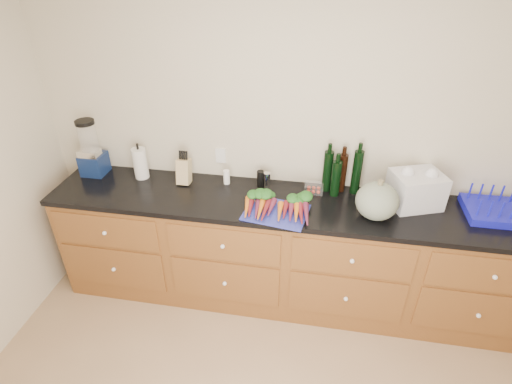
% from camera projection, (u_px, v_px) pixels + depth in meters
% --- Properties ---
extents(wall_back, '(4.10, 0.05, 2.60)m').
position_uv_depth(wall_back, '(298.00, 138.00, 2.99)').
color(wall_back, beige).
rests_on(wall_back, ground).
extents(cabinets, '(3.60, 0.64, 0.90)m').
position_uv_depth(cabinets, '(289.00, 254.00, 3.16)').
color(cabinets, brown).
rests_on(cabinets, ground).
extents(countertop, '(3.64, 0.62, 0.04)m').
position_uv_depth(countertop, '(292.00, 204.00, 2.92)').
color(countertop, black).
rests_on(countertop, cabinets).
extents(cutting_board, '(0.47, 0.39, 0.01)m').
position_uv_depth(cutting_board, '(276.00, 212.00, 2.79)').
color(cutting_board, '#2D34A5').
rests_on(cutting_board, countertop).
extents(carrots, '(0.46, 0.34, 0.07)m').
position_uv_depth(carrots, '(277.00, 205.00, 2.81)').
color(carrots, orange).
rests_on(carrots, cutting_board).
extents(squash, '(0.29, 0.29, 0.26)m').
position_uv_depth(squash, '(377.00, 201.00, 2.68)').
color(squash, slate).
rests_on(squash, countertop).
extents(blender_appliance, '(0.18, 0.18, 0.46)m').
position_uv_depth(blender_appliance, '(91.00, 151.00, 3.17)').
color(blender_appliance, '#10214D').
rests_on(blender_appliance, countertop).
extents(paper_towel, '(0.11, 0.11, 0.25)m').
position_uv_depth(paper_towel, '(140.00, 163.00, 3.16)').
color(paper_towel, silver).
rests_on(paper_towel, countertop).
extents(knife_block, '(0.10, 0.10, 0.20)m').
position_uv_depth(knife_block, '(184.00, 171.00, 3.10)').
color(knife_block, tan).
rests_on(knife_block, countertop).
extents(grinder_salt, '(0.05, 0.05, 0.11)m').
position_uv_depth(grinder_salt, '(227.00, 177.00, 3.11)').
color(grinder_salt, white).
rests_on(grinder_salt, countertop).
extents(grinder_pepper, '(0.05, 0.05, 0.13)m').
position_uv_depth(grinder_pepper, '(260.00, 179.00, 3.06)').
color(grinder_pepper, black).
rests_on(grinder_pepper, countertop).
extents(canister_chrome, '(0.05, 0.05, 0.12)m').
position_uv_depth(canister_chrome, '(267.00, 180.00, 3.06)').
color(canister_chrome, silver).
rests_on(canister_chrome, countertop).
extents(tomato_box, '(0.14, 0.11, 0.06)m').
position_uv_depth(tomato_box, '(314.00, 188.00, 3.01)').
color(tomato_box, white).
rests_on(tomato_box, countertop).
extents(bottles, '(0.28, 0.14, 0.34)m').
position_uv_depth(bottles, '(341.00, 174.00, 2.95)').
color(bottles, black).
rests_on(bottles, countertop).
extents(grocery_bag, '(0.41, 0.37, 0.25)m').
position_uv_depth(grocery_bag, '(416.00, 190.00, 2.82)').
color(grocery_bag, white).
rests_on(grocery_bag, countertop).
extents(dish_rack, '(0.44, 0.35, 0.17)m').
position_uv_depth(dish_rack, '(498.00, 210.00, 2.75)').
color(dish_rack, '#1617C1').
rests_on(dish_rack, countertop).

